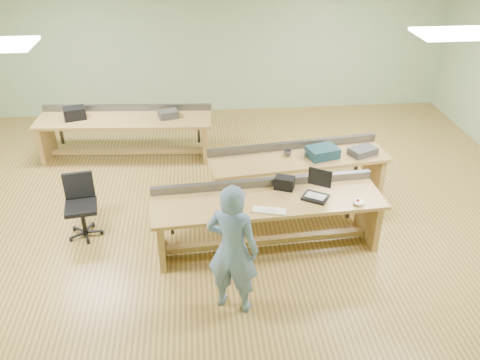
# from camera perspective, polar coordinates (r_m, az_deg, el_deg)

# --- Properties ---
(floor) EXTENTS (10.00, 10.00, 0.00)m
(floor) POSITION_cam_1_polar(r_m,az_deg,el_deg) (7.80, -1.65, -3.20)
(floor) COLOR #A3813E
(floor) RESTS_ON ground
(ceiling) EXTENTS (10.00, 10.00, 0.00)m
(ceiling) POSITION_cam_1_polar(r_m,az_deg,el_deg) (6.66, -2.04, 18.99)
(ceiling) COLOR silver
(ceiling) RESTS_ON wall_back
(wall_back) EXTENTS (10.00, 0.04, 3.00)m
(wall_back) POSITION_cam_1_polar(r_m,az_deg,el_deg) (10.89, -3.28, 15.18)
(wall_back) COLOR #8DA67E
(wall_back) RESTS_ON floor
(wall_front) EXTENTS (10.00, 0.04, 3.00)m
(wall_front) POSITION_cam_1_polar(r_m,az_deg,el_deg) (3.76, 2.45, -17.33)
(wall_front) COLOR #8DA67E
(wall_front) RESTS_ON floor
(fluor_panels) EXTENTS (6.20, 3.50, 0.03)m
(fluor_panels) POSITION_cam_1_polar(r_m,az_deg,el_deg) (6.66, -2.04, 18.74)
(fluor_panels) COLOR white
(fluor_panels) RESTS_ON ceiling
(workbench_front) EXTENTS (3.07, 0.99, 0.86)m
(workbench_front) POSITION_cam_1_polar(r_m,az_deg,el_deg) (6.73, 3.08, -3.46)
(workbench_front) COLOR #AA8948
(workbench_front) RESTS_ON floor
(workbench_mid) EXTENTS (2.78, 1.05, 0.86)m
(workbench_mid) POSITION_cam_1_polar(r_m,az_deg,el_deg) (7.81, 6.53, 1.37)
(workbench_mid) COLOR #AA8948
(workbench_mid) RESTS_ON floor
(workbench_back) EXTENTS (3.11, 1.04, 0.86)m
(workbench_back) POSITION_cam_1_polar(r_m,az_deg,el_deg) (9.33, -12.72, 5.79)
(workbench_back) COLOR #AA8948
(workbench_back) RESTS_ON floor
(person) EXTENTS (0.70, 0.59, 1.64)m
(person) POSITION_cam_1_polar(r_m,az_deg,el_deg) (5.63, -0.84, -7.81)
(person) COLOR #6781A8
(person) RESTS_ON floor
(laptop_base) EXTENTS (0.41, 0.39, 0.03)m
(laptop_base) POSITION_cam_1_polar(r_m,az_deg,el_deg) (6.69, 8.47, -1.93)
(laptop_base) COLOR black
(laptop_base) RESTS_ON workbench_front
(laptop_screen) EXTENTS (0.28, 0.18, 0.25)m
(laptop_screen) POSITION_cam_1_polar(r_m,az_deg,el_deg) (6.67, 8.97, 0.27)
(laptop_screen) COLOR black
(laptop_screen) RESTS_ON laptop_base
(keyboard) EXTENTS (0.44, 0.25, 0.02)m
(keyboard) POSITION_cam_1_polar(r_m,az_deg,el_deg) (6.37, 3.29, -3.46)
(keyboard) COLOR silver
(keyboard) RESTS_ON workbench_front
(trackball_mouse) EXTENTS (0.15, 0.17, 0.07)m
(trackball_mouse) POSITION_cam_1_polar(r_m,az_deg,el_deg) (6.66, 13.16, -2.40)
(trackball_mouse) COLOR white
(trackball_mouse) RESTS_ON workbench_front
(camera_bag) EXTENTS (0.30, 0.25, 0.17)m
(camera_bag) POSITION_cam_1_polar(r_m,az_deg,el_deg) (6.82, 5.02, -0.33)
(camera_bag) COLOR black
(camera_bag) RESTS_ON workbench_front
(task_chair) EXTENTS (0.55, 0.55, 0.90)m
(task_chair) POSITION_cam_1_polar(r_m,az_deg,el_deg) (7.41, -17.26, -3.64)
(task_chair) COLOR black
(task_chair) RESTS_ON floor
(parts_bin_teal) EXTENTS (0.51, 0.44, 0.15)m
(parts_bin_teal) POSITION_cam_1_polar(r_m,az_deg,el_deg) (7.72, 9.25, 3.10)
(parts_bin_teal) COLOR #12303D
(parts_bin_teal) RESTS_ON workbench_mid
(parts_bin_grey) EXTENTS (0.47, 0.39, 0.11)m
(parts_bin_grey) POSITION_cam_1_polar(r_m,az_deg,el_deg) (7.92, 13.63, 3.17)
(parts_bin_grey) COLOR #353538
(parts_bin_grey) RESTS_ON workbench_mid
(mug) EXTENTS (0.15, 0.15, 0.09)m
(mug) POSITION_cam_1_polar(r_m,az_deg,el_deg) (7.70, 5.37, 3.03)
(mug) COLOR #353538
(mug) RESTS_ON workbench_mid
(drinks_can) EXTENTS (0.07, 0.07, 0.11)m
(drinks_can) POSITION_cam_1_polar(r_m,az_deg,el_deg) (7.65, 7.13, 2.80)
(drinks_can) COLOR silver
(drinks_can) RESTS_ON workbench_mid
(storage_box_back) EXTENTS (0.42, 0.35, 0.21)m
(storage_box_back) POSITION_cam_1_polar(r_m,az_deg,el_deg) (9.39, -18.09, 7.14)
(storage_box_back) COLOR black
(storage_box_back) RESTS_ON workbench_back
(tray_back) EXTENTS (0.38, 0.33, 0.13)m
(tray_back) POSITION_cam_1_polar(r_m,az_deg,el_deg) (9.09, -8.06, 7.34)
(tray_back) COLOR #353538
(tray_back) RESTS_ON workbench_back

